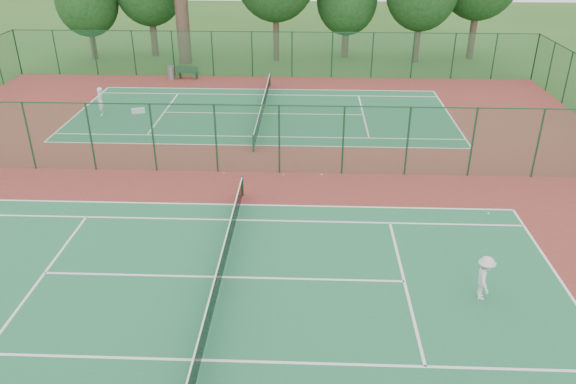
% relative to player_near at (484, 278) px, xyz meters
% --- Properties ---
extents(ground, '(120.00, 120.00, 0.00)m').
position_rel_player_near_xyz_m(ground, '(-8.83, 9.81, -0.81)').
color(ground, '#2B561B').
rests_on(ground, ground).
extents(red_pad, '(40.00, 36.00, 0.01)m').
position_rel_player_near_xyz_m(red_pad, '(-8.83, 9.81, -0.81)').
color(red_pad, maroon).
rests_on(red_pad, ground).
extents(court_near, '(23.77, 10.97, 0.01)m').
position_rel_player_near_xyz_m(court_near, '(-8.83, 0.81, -0.80)').
color(court_near, '#216A42').
rests_on(court_near, red_pad).
extents(court_far, '(23.77, 10.97, 0.01)m').
position_rel_player_near_xyz_m(court_far, '(-8.83, 18.81, -0.80)').
color(court_far, '#20653C').
rests_on(court_far, red_pad).
extents(fence_north, '(40.00, 0.09, 3.50)m').
position_rel_player_near_xyz_m(fence_north, '(-8.83, 27.81, 0.95)').
color(fence_north, '#1A502B').
rests_on(fence_north, ground).
extents(fence_divider, '(40.00, 0.09, 3.50)m').
position_rel_player_near_xyz_m(fence_divider, '(-8.83, 9.81, 0.95)').
color(fence_divider, '#194B28').
rests_on(fence_divider, ground).
extents(tennis_net_near, '(0.10, 12.90, 0.97)m').
position_rel_player_near_xyz_m(tennis_net_near, '(-8.83, 0.81, -0.27)').
color(tennis_net_near, '#143923').
rests_on(tennis_net_near, ground).
extents(tennis_net_far, '(0.10, 12.90, 0.97)m').
position_rel_player_near_xyz_m(tennis_net_far, '(-8.83, 18.81, -0.27)').
color(tennis_net_far, '#153B22').
rests_on(tennis_net_far, ground).
extents(player_near, '(0.69, 1.08, 1.59)m').
position_rel_player_near_xyz_m(player_near, '(0.00, 0.00, 0.00)').
color(player_near, silver).
rests_on(player_near, court_near).
extents(player_far, '(0.52, 0.71, 1.80)m').
position_rel_player_near_xyz_m(player_far, '(-19.02, 18.08, 0.10)').
color(player_far, silver).
rests_on(player_far, court_far).
extents(trash_bin, '(0.69, 0.69, 1.00)m').
position_rel_player_near_xyz_m(trash_bin, '(-16.58, 26.85, -0.30)').
color(trash_bin, slate).
rests_on(trash_bin, red_pad).
extents(bench, '(1.69, 0.63, 1.02)m').
position_rel_player_near_xyz_m(bench, '(-15.31, 26.92, -0.28)').
color(bench, '#12341C').
rests_on(bench, red_pad).
extents(kit_bag, '(0.90, 0.58, 0.31)m').
position_rel_player_near_xyz_m(kit_bag, '(-16.85, 18.61, -0.65)').
color(kit_bag, silver).
rests_on(kit_bag, red_pad).
extents(stray_ball_a, '(0.06, 0.06, 0.06)m').
position_rel_player_near_xyz_m(stray_ball_a, '(-7.07, 9.47, -0.77)').
color(stray_ball_a, '#C4D130').
rests_on(stray_ball_a, red_pad).
extents(stray_ball_b, '(0.07, 0.07, 0.07)m').
position_rel_player_near_xyz_m(stray_ball_b, '(-5.21, 9.57, -0.77)').
color(stray_ball_b, yellow).
rests_on(stray_ball_b, red_pad).
extents(stray_ball_c, '(0.07, 0.07, 0.07)m').
position_rel_player_near_xyz_m(stray_ball_c, '(-10.02, 9.52, -0.77)').
color(stray_ball_c, yellow).
rests_on(stray_ball_c, red_pad).
extents(evergreen_row, '(39.00, 5.00, 12.00)m').
position_rel_player_near_xyz_m(evergreen_row, '(-8.33, 34.06, -0.81)').
color(evergreen_row, black).
rests_on(evergreen_row, ground).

